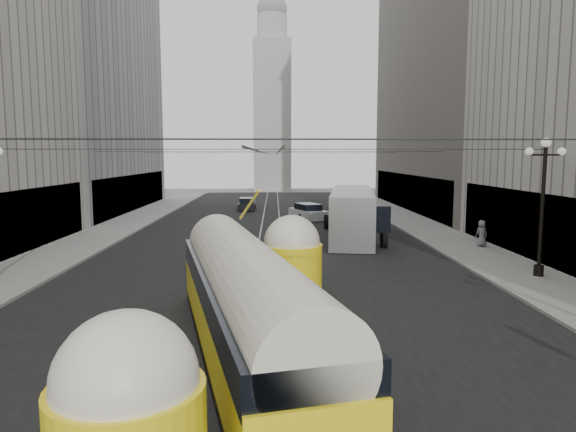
{
  "coord_description": "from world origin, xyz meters",
  "views": [
    {
      "loc": [
        0.31,
        -5.08,
        5.71
      ],
      "look_at": [
        0.87,
        16.09,
        3.22
      ],
      "focal_mm": 32.0,
      "sensor_mm": 36.0,
      "label": 1
    }
  ],
  "objects": [
    {
      "name": "distant_tower",
      "position": [
        0.0,
        80.0,
        14.97
      ],
      "size": [
        6.0,
        6.0,
        31.36
      ],
      "color": "#B2AFA8",
      "rests_on": "ground"
    },
    {
      "name": "sedan_dark_far",
      "position": [
        -2.6,
        48.9,
        0.59
      ],
      "size": [
        1.76,
        4.16,
        1.31
      ],
      "color": "black",
      "rests_on": "ground"
    },
    {
      "name": "rail_right",
      "position": [
        0.75,
        32.5,
        0.0
      ],
      "size": [
        0.12,
        85.0,
        0.04
      ],
      "primitive_type": "cube",
      "color": "gray",
      "rests_on": "ground"
    },
    {
      "name": "sedan_white_far",
      "position": [
        3.33,
        40.83,
        0.65
      ],
      "size": [
        3.45,
        4.88,
        1.42
      ],
      "color": "white",
      "rests_on": "ground"
    },
    {
      "name": "lamppost_right_mid",
      "position": [
        12.6,
        18.0,
        3.74
      ],
      "size": [
        1.86,
        0.44,
        6.37
      ],
      "color": "black",
      "rests_on": "sidewalk_right"
    },
    {
      "name": "pedestrian_sidewalk_right",
      "position": [
        13.05,
        25.77,
        0.96
      ],
      "size": [
        0.89,
        0.66,
        1.62
      ],
      "primitive_type": "imported",
      "rotation": [
        0.0,
        0.0,
        3.38
      ],
      "color": "slate",
      "rests_on": "sidewalk_right"
    },
    {
      "name": "sidewalk_right",
      "position": [
        12.0,
        36.0,
        0.07
      ],
      "size": [
        4.0,
        72.0,
        0.15
      ],
      "primitive_type": "cube",
      "color": "gray",
      "rests_on": "ground"
    },
    {
      "name": "city_bus",
      "position": [
        5.74,
        30.56,
        1.82
      ],
      "size": [
        4.6,
        13.36,
        3.32
      ],
      "color": "#939698",
      "rests_on": "ground"
    },
    {
      "name": "building_right_far",
      "position": [
        20.0,
        48.0,
        16.31
      ],
      "size": [
        12.6,
        32.6,
        32.6
      ],
      "color": "#514C47",
      "rests_on": "ground"
    },
    {
      "name": "streetcar",
      "position": [
        -0.5,
        8.9,
        1.66
      ],
      "size": [
        5.45,
        15.21,
        3.4
      ],
      "color": "yellow",
      "rests_on": "ground"
    },
    {
      "name": "road",
      "position": [
        0.0,
        32.5,
        0.0
      ],
      "size": [
        20.0,
        85.0,
        0.02
      ],
      "primitive_type": "cube",
      "color": "black",
      "rests_on": "ground"
    },
    {
      "name": "building_left_far",
      "position": [
        -19.99,
        48.0,
        14.31
      ],
      "size": [
        12.6,
        28.6,
        28.6
      ],
      "color": "#999999",
      "rests_on": "ground"
    },
    {
      "name": "sidewalk_left",
      "position": [
        -12.0,
        36.0,
        0.07
      ],
      "size": [
        4.0,
        72.0,
        0.15
      ],
      "primitive_type": "cube",
      "color": "gray",
      "rests_on": "ground"
    },
    {
      "name": "catenary",
      "position": [
        0.12,
        31.49,
        5.88
      ],
      "size": [
        25.0,
        72.0,
        0.23
      ],
      "color": "black",
      "rests_on": "ground"
    },
    {
      "name": "rail_left",
      "position": [
        -0.75,
        32.5,
        0.0
      ],
      "size": [
        0.12,
        85.0,
        0.04
      ],
      "primitive_type": "cube",
      "color": "gray",
      "rests_on": "ground"
    }
  ]
}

